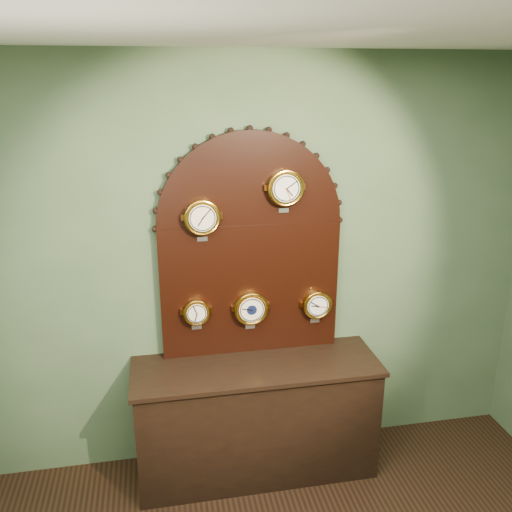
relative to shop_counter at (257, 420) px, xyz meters
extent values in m
plane|color=#4A6444|center=(0.00, 0.27, 1.00)|extent=(4.00, 0.00, 4.00)
cube|color=black|center=(0.00, 0.00, 0.00)|extent=(1.60, 0.50, 0.80)
cube|color=black|center=(0.00, 0.22, 0.88)|extent=(1.20, 0.06, 0.90)
cylinder|color=black|center=(0.00, 0.22, 1.33)|extent=(1.20, 0.06, 1.20)
cylinder|color=gold|center=(-0.31, 0.16, 1.41)|extent=(0.21, 0.08, 0.21)
torus|color=gold|center=(-0.31, 0.13, 1.41)|extent=(0.23, 0.02, 0.23)
cylinder|color=#EEE4CA|center=(-0.31, 0.12, 1.41)|extent=(0.17, 0.01, 0.17)
cube|color=#BBBBC3|center=(-0.31, 0.19, 1.26)|extent=(0.06, 0.01, 0.03)
cylinder|color=gold|center=(0.21, 0.16, 1.57)|extent=(0.22, 0.08, 0.22)
torus|color=gold|center=(0.21, 0.13, 1.57)|extent=(0.24, 0.02, 0.24)
cylinder|color=white|center=(0.21, 0.12, 1.57)|extent=(0.17, 0.01, 0.17)
cube|color=#BBBBC3|center=(0.21, 0.19, 1.42)|extent=(0.07, 0.01, 0.03)
cylinder|color=gold|center=(-0.37, 0.16, 0.77)|extent=(0.16, 0.08, 0.16)
torus|color=gold|center=(-0.37, 0.13, 0.77)|extent=(0.18, 0.02, 0.18)
cylinder|color=#EEE4CA|center=(-0.37, 0.12, 0.77)|extent=(0.13, 0.01, 0.13)
cube|color=#BBBBC3|center=(-0.37, 0.19, 0.65)|extent=(0.06, 0.01, 0.03)
cylinder|color=gold|center=(-0.01, 0.16, 0.77)|extent=(0.21, 0.08, 0.21)
torus|color=gold|center=(-0.01, 0.13, 0.77)|extent=(0.23, 0.02, 0.23)
cylinder|color=#EEE4CA|center=(-0.01, 0.12, 0.77)|extent=(0.17, 0.01, 0.17)
cube|color=#BBBBC3|center=(-0.01, 0.19, 0.62)|extent=(0.07, 0.01, 0.03)
cylinder|color=#0C1537|center=(-0.01, 0.12, 0.77)|extent=(0.07, 0.00, 0.07)
cylinder|color=gold|center=(0.45, 0.16, 0.76)|extent=(0.18, 0.08, 0.18)
torus|color=gold|center=(0.45, 0.13, 0.76)|extent=(0.20, 0.02, 0.20)
cylinder|color=white|center=(0.45, 0.12, 0.76)|extent=(0.15, 0.01, 0.15)
cube|color=#BBBBC3|center=(0.45, 0.19, 0.62)|extent=(0.06, 0.01, 0.03)
camera|label=1|loc=(-0.60, -3.10, 2.24)|focal=37.98mm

